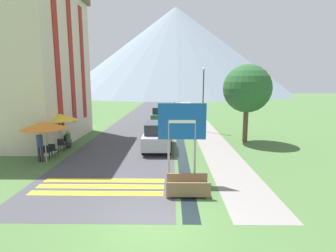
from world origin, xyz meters
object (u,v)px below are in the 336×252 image
(tree_by_path, at_px, (247,89))
(parked_car_near, at_px, (158,135))
(footbridge, at_px, (188,188))
(person_standing_terrace, at_px, (40,144))
(person_seated_near, at_px, (68,138))
(cafe_chair_near_right, at_px, (53,149))
(cafe_umbrella_front_orange, at_px, (44,125))
(cafe_chair_middle, at_px, (61,144))
(streetlamp, at_px, (203,95))
(road_sign, at_px, (182,129))
(parked_car_far, at_px, (160,115))
(cafe_umbrella_middle_yellow, at_px, (60,117))
(hotel_building, at_px, (36,55))
(person_seated_far, at_px, (48,144))
(cafe_chair_near_left, at_px, (47,151))
(cafe_chair_far_left, at_px, (68,140))
(cafe_chair_far_right, at_px, (65,139))

(tree_by_path, bearing_deg, parked_car_near, -161.47)
(footbridge, xyz_separation_m, person_standing_terrace, (-7.99, 4.12, 0.78))
(footbridge, bearing_deg, person_seated_near, 136.71)
(cafe_chair_near_right, relative_size, cafe_umbrella_front_orange, 0.35)
(cafe_chair_near_right, xyz_separation_m, cafe_chair_middle, (-0.07, 1.39, 0.00))
(streetlamp, bearing_deg, road_sign, -100.90)
(cafe_chair_middle, relative_size, tree_by_path, 0.15)
(parked_car_far, height_order, person_standing_terrace, parked_car_far)
(cafe_chair_near_right, distance_m, cafe_chair_middle, 1.39)
(cafe_umbrella_middle_yellow, bearing_deg, parked_car_near, 3.34)
(hotel_building, height_order, person_seated_near, hotel_building)
(cafe_chair_middle, relative_size, person_seated_far, 0.69)
(cafe_chair_near_left, height_order, person_standing_terrace, person_standing_terrace)
(footbridge, relative_size, cafe_umbrella_middle_yellow, 0.71)
(parked_car_far, relative_size, cafe_chair_near_right, 5.26)
(cafe_umbrella_middle_yellow, bearing_deg, cafe_chair_middle, -71.41)
(cafe_umbrella_middle_yellow, bearing_deg, parked_car_far, 62.36)
(parked_car_far, bearing_deg, streetlamp, -50.14)
(road_sign, height_order, parked_car_far, road_sign)
(parked_car_far, xyz_separation_m, cafe_chair_far_left, (-5.93, -10.75, -0.40))
(person_seated_near, distance_m, streetlamp, 11.90)
(parked_car_far, xyz_separation_m, person_standing_terrace, (-6.10, -14.14, 0.09))
(road_sign, distance_m, footbridge, 2.54)
(cafe_chair_middle, distance_m, person_standing_terrace, 2.30)
(person_seated_near, relative_size, tree_by_path, 0.22)
(streetlamp, bearing_deg, cafe_chair_near_left, -138.44)
(hotel_building, relative_size, person_seated_near, 9.65)
(footbridge, xyz_separation_m, cafe_chair_far_right, (-8.12, 7.82, 0.29))
(parked_car_far, bearing_deg, cafe_chair_far_right, -120.87)
(person_seated_near, bearing_deg, hotel_building, 140.55)
(footbridge, bearing_deg, tree_by_path, 62.58)
(road_sign, relative_size, cafe_chair_middle, 4.15)
(cafe_chair_near_left, height_order, cafe_chair_far_left, same)
(cafe_chair_near_left, bearing_deg, cafe_umbrella_middle_yellow, 110.66)
(parked_car_near, relative_size, cafe_umbrella_middle_yellow, 1.88)
(parked_car_near, distance_m, cafe_chair_near_right, 6.48)
(parked_car_far, distance_m, cafe_umbrella_front_orange, 15.32)
(hotel_building, distance_m, road_sign, 13.90)
(cafe_chair_far_left, height_order, streetlamp, streetlamp)
(cafe_umbrella_middle_yellow, bearing_deg, person_standing_terrace, -91.98)
(footbridge, distance_m, tree_by_path, 11.11)
(road_sign, xyz_separation_m, person_standing_terrace, (-7.79, 2.81, -1.40))
(cafe_chair_near_left, relative_size, cafe_umbrella_front_orange, 0.35)
(hotel_building, distance_m, person_standing_terrace, 8.14)
(parked_car_near, relative_size, cafe_chair_far_right, 5.30)
(cafe_umbrella_front_orange, relative_size, person_seated_near, 1.98)
(cafe_umbrella_front_orange, distance_m, person_seated_near, 3.38)
(cafe_chair_middle, bearing_deg, cafe_chair_near_left, -92.36)
(hotel_building, height_order, cafe_umbrella_front_orange, hotel_building)
(hotel_building, distance_m, cafe_chair_far_left, 6.84)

